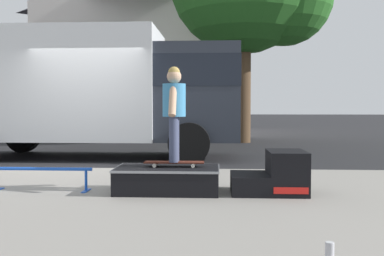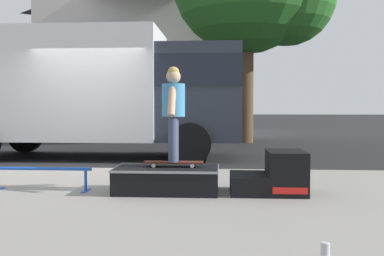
% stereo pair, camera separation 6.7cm
% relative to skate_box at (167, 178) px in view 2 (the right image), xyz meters
% --- Properties ---
extents(ground_plane, '(140.00, 140.00, 0.00)m').
position_rel_skate_box_xyz_m(ground_plane, '(-2.18, 2.72, -0.30)').
color(ground_plane, black).
extents(skate_box, '(1.34, 0.78, 0.33)m').
position_rel_skate_box_xyz_m(skate_box, '(0.00, 0.00, 0.00)').
color(skate_box, black).
rests_on(skate_box, sidewalk_slab).
extents(kicker_ramp, '(0.95, 0.71, 0.55)m').
position_rel_skate_box_xyz_m(kicker_ramp, '(1.39, -0.00, 0.05)').
color(kicker_ramp, black).
rests_on(kicker_ramp, sidewalk_slab).
extents(grind_rail, '(1.36, 0.28, 0.31)m').
position_rel_skate_box_xyz_m(grind_rail, '(-1.68, -0.01, 0.06)').
color(grind_rail, blue).
rests_on(grind_rail, sidewalk_slab).
extents(skateboard, '(0.78, 0.21, 0.07)m').
position_rel_skate_box_xyz_m(skateboard, '(0.08, 0.04, 0.21)').
color(skateboard, '#4C1E14').
rests_on(skateboard, skate_box).
extents(skater_kid, '(0.30, 0.64, 1.24)m').
position_rel_skate_box_xyz_m(skater_kid, '(0.08, 0.04, 0.95)').
color(skater_kid, '#3F4766').
rests_on(skater_kid, skateboard).
extents(soda_can, '(0.07, 0.07, 0.13)m').
position_rel_skate_box_xyz_m(soda_can, '(1.46, -2.50, -0.11)').
color(soda_can, silver).
rests_on(soda_can, sidewalk_slab).
extents(box_truck, '(6.91, 2.63, 3.05)m').
position_rel_skate_box_xyz_m(box_truck, '(-2.28, 4.92, 1.40)').
color(box_truck, silver).
rests_on(box_truck, ground).
extents(house_behind, '(9.54, 8.23, 8.40)m').
position_rel_skate_box_xyz_m(house_behind, '(-2.82, 16.40, 3.95)').
color(house_behind, silver).
rests_on(house_behind, ground).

